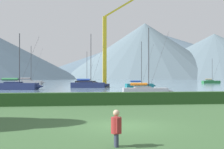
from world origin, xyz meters
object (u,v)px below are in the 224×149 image
Objects in this scene: sailboat_slip_8 at (16,86)px; person_seated_viewer at (116,126)px; sailboat_slip_0 at (89,85)px; sailboat_slip_6 at (140,85)px; sailboat_slip_2 at (86,82)px; sailboat_slip_4 at (211,82)px; sailboat_slip_9 at (146,91)px; sailboat_slip_1 at (29,82)px; dock_crane at (106,55)px.

sailboat_slip_8 is 8.12× the size of person_seated_viewer.
sailboat_slip_0 is at bearing 89.06° from person_seated_viewer.
sailboat_slip_6 is at bearing 77.70° from person_seated_viewer.
sailboat_slip_2 is at bearing 101.83° from sailboat_slip_6.
sailboat_slip_6 reaches higher than sailboat_slip_4.
sailboat_slip_1 is at bearing 115.81° from sailboat_slip_9.
sailboat_slip_9 is 29.69m from person_seated_viewer.
person_seated_viewer is (11.06, -46.71, -0.05)m from sailboat_slip_8.
sailboat_slip_6 is 24.77m from sailboat_slip_8.
sailboat_slip_0 is 1.31× the size of sailboat_slip_4.
sailboat_slip_0 is 1.13× the size of sailboat_slip_8.
sailboat_slip_1 is 35.56m from sailboat_slip_8.
sailboat_slip_8 is 21.39m from dock_crane.
sailboat_slip_1 is at bearing -149.56° from sailboat_slip_2.
sailboat_slip_2 is (1.10, 33.89, -0.06)m from sailboat_slip_0.
sailboat_slip_2 is at bearing -177.20° from sailboat_slip_4.
sailboat_slip_0 is 31.77m from sailboat_slip_1.
sailboat_slip_0 reaches higher than sailboat_slip_4.
sailboat_slip_9 is (21.56, -53.67, -0.17)m from sailboat_slip_1.
sailboat_slip_6 is (9.49, -35.92, -0.06)m from sailboat_slip_2.
sailboat_slip_2 is at bearing 97.67° from sailboat_slip_0.
sailboat_slip_2 is at bearing 82.95° from sailboat_slip_8.
sailboat_slip_2 reaches higher than person_seated_viewer.
person_seated_viewer is (-47.25, -90.52, 0.10)m from sailboat_slip_4.
sailboat_slip_1 is 0.57× the size of dock_crane.
sailboat_slip_4 is at bearing 64.02° from person_seated_viewer.
sailboat_slip_0 is at bearing 106.50° from sailboat_slip_9.
dock_crane is at bearing -74.77° from sailboat_slip_2.
sailboat_slip_2 is 32.07m from dock_crane.
sailboat_slip_9 is at bearing -122.03° from sailboat_slip_4.
sailboat_slip_6 is at bearing -35.30° from dock_crane.
person_seated_viewer is (13.34, -82.20, -0.04)m from sailboat_slip_1.
sailboat_slip_6 is at bearing 82.69° from sailboat_slip_9.
sailboat_slip_0 is 1.17× the size of sailboat_slip_6.
sailboat_slip_0 is at bearing -81.94° from sailboat_slip_2.
sailboat_slip_6 reaches higher than person_seated_viewer.
sailboat_slip_6 is at bearing -131.92° from sailboat_slip_4.
sailboat_slip_9 is 29.53m from dock_crane.
sailboat_slip_1 is 61.15m from sailboat_slip_4.
sailboat_slip_2 is 1.21× the size of sailboat_slip_4.
sailboat_slip_4 is at bearing 39.17° from dock_crane.
person_seated_viewer is (-8.22, -28.53, 0.13)m from sailboat_slip_9.
sailboat_slip_2 is 0.52× the size of dock_crane.
sailboat_slip_0 is at bearing -146.63° from dock_crane.
sailboat_slip_4 is at bearing 12.57° from sailboat_slip_2.
dock_crane reaches higher than sailboat_slip_2.
sailboat_slip_2 reaches higher than sailboat_slip_4.
dock_crane is at bearing 42.91° from sailboat_slip_0.
sailboat_slip_0 is 15.61m from sailboat_slip_8.
sailboat_slip_4 is at bearing 49.09° from sailboat_slip_8.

